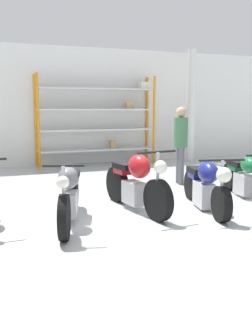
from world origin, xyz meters
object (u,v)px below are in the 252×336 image
motorcycle_green (245,177)px  shelving_rack (100,119)px  motorcycle_red (136,183)px  person_browsing (181,139)px  motorcycle_grey (69,194)px  motorcycle_blue (206,185)px

motorcycle_green → shelving_rack: bearing=-154.2°
motorcycle_red → person_browsing: size_ratio=1.16×
motorcycle_grey → motorcycle_green: 3.61m
shelving_rack → motorcycle_red: (-0.94, -5.41, -0.93)m
shelving_rack → motorcycle_red: shelving_rack is taller
motorcycle_blue → motorcycle_green: 1.31m
motorcycle_grey → motorcycle_blue: size_ratio=1.02×
motorcycle_blue → person_browsing: bearing=175.0°
shelving_rack → motorcycle_green: bearing=-74.9°
shelving_rack → motorcycle_blue: size_ratio=1.84×
motorcycle_grey → motorcycle_green: bearing=114.3°
motorcycle_grey → person_browsing: bearing=141.9°
shelving_rack → motorcycle_grey: bearing=-110.7°
motorcycle_green → motorcycle_blue: bearing=-57.2°
shelving_rack → motorcycle_green: 5.57m
motorcycle_grey → motorcycle_green: size_ratio=1.04×
motorcycle_green → person_browsing: 1.86m
motorcycle_red → motorcycle_blue: size_ratio=1.02×
shelving_rack → motorcycle_grey: 6.20m
motorcycle_blue → motorcycle_red: bearing=-95.5°
person_browsing → motorcycle_grey: bearing=44.6°
shelving_rack → motorcycle_blue: 5.86m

